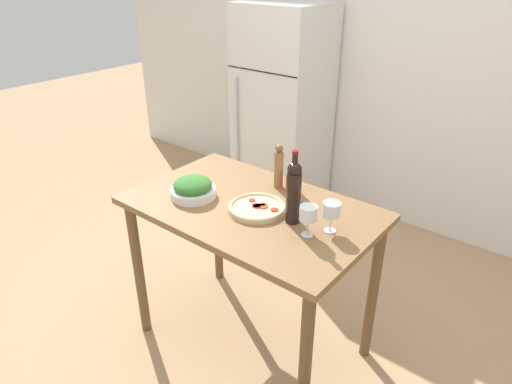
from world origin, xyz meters
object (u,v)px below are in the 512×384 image
wine_bottle (294,191)px  salad_bowl (193,188)px  pepper_mill (279,167)px  wine_glass_near (308,215)px  salt_canister (292,182)px  wine_glass_far (332,211)px  homemade_pizza (257,208)px  refrigerator (283,110)px

wine_bottle → salad_bowl: wine_bottle is taller
salad_bowl → pepper_mill: bearing=53.1°
wine_glass_near → salt_canister: (-0.30, 0.31, -0.05)m
wine_glass_far → homemade_pizza: size_ratio=0.52×
wine_glass_far → homemade_pizza: (-0.38, -0.06, -0.09)m
salt_canister → pepper_mill: bearing=-179.7°
wine_bottle → pepper_mill: 0.37m
wine_bottle → refrigerator: bearing=127.1°
salad_bowl → salt_canister: (0.37, 0.37, 0.01)m
wine_glass_near → salt_canister: bearing=133.8°
wine_bottle → wine_glass_far: size_ratio=2.46×
salad_bowl → homemade_pizza: 0.36m
wine_glass_near → pepper_mill: pepper_mill is taller
wine_glass_near → salad_bowl: size_ratio=0.62×
wine_glass_far → wine_glass_near: bearing=-123.1°
refrigerator → salt_canister: (0.99, -1.30, 0.11)m
homemade_pizza → refrigerator: bearing=121.8°
refrigerator → wine_bottle: (1.17, -1.55, 0.22)m
wine_bottle → homemade_pizza: bearing=-173.5°
wine_glass_far → pepper_mill: (-0.45, 0.22, 0.01)m
wine_glass_near → salt_canister: 0.43m
salad_bowl → refrigerator: bearing=110.6°
salad_bowl → homemade_pizza: salad_bowl is taller
refrigerator → salt_canister: bearing=-52.5°
wine_glass_far → salt_canister: (-0.36, 0.22, -0.05)m
wine_glass_near → salad_bowl: 0.67m
refrigerator → wine_glass_near: size_ratio=11.77×
wine_bottle → salad_bowl: bearing=-168.0°
wine_bottle → salad_bowl: size_ratio=1.53×
pepper_mill → salt_canister: bearing=0.3°
wine_glass_near → salad_bowl: (-0.66, -0.06, -0.06)m
wine_bottle → pepper_mill: size_ratio=1.47×
refrigerator → wine_bottle: refrigerator is taller
wine_glass_far → pepper_mill: 0.50m
wine_glass_near → salt_canister: wine_glass_near is taller
salt_canister → wine_glass_far: bearing=-31.1°
homemade_pizza → pepper_mill: bearing=104.6°
homemade_pizza → salt_canister: (0.02, 0.28, 0.04)m
wine_bottle → wine_glass_near: (0.12, -0.06, -0.06)m
wine_glass_far → salad_bowl: wine_glass_far is taller
wine_glass_far → refrigerator: bearing=131.8°
salad_bowl → homemade_pizza: bearing=15.0°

